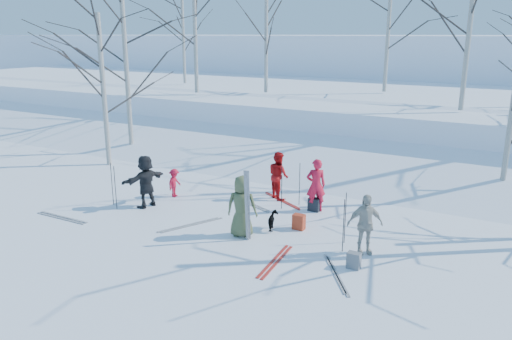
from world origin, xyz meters
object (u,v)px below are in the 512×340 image
Objects in this scene: skier_grey_west at (146,181)px; backpack_dark at (314,204)px; backpack_grey at (354,260)px; skier_cream_east at (365,224)px; backpack_red at (299,222)px; skier_red_north at (316,185)px; skier_redor_behind at (279,175)px; dog at (273,221)px; skier_red_seated at (174,183)px; skier_olive_center at (242,206)px.

backpack_dark is (4.62, 2.20, -0.61)m from skier_grey_west.
backpack_dark is at bearing 126.71° from backpack_grey.
backpack_red is at bearing 127.47° from skier_cream_east.
backpack_red is at bearing 62.96° from skier_red_north.
skier_redor_behind is 4.61m from skier_cream_east.
dog is 1.47× the size of backpack_dark.
skier_red_north reaches higher than backpack_red.
skier_red_seated is 2.33× the size of backpack_dark.
skier_grey_west is 4.92m from backpack_red.
skier_olive_center is at bearing -133.86° from backpack_red.
backpack_dark is (-2.29, 3.07, 0.01)m from backpack_grey.
dog is (1.12, -2.48, -0.52)m from skier_redor_behind.
dog is (-0.40, -1.95, -0.55)m from skier_red_north.
skier_red_seated is 0.62× the size of skier_cream_east.
skier_redor_behind is 1.03× the size of skier_cream_east.
skier_grey_west reaches higher than skier_red_seated.
dog is 0.70m from backpack_red.
skier_red_north is at bearing -164.71° from skier_redor_behind.
skier_olive_center reaches higher than skier_red_seated.
backpack_dark reaches higher than backpack_grey.
skier_red_north is 1.72× the size of skier_red_seated.
skier_cream_east reaches higher than backpack_red.
dog is 1.55× the size of backpack_grey.
skier_cream_east is 2.54× the size of dog.
skier_grey_west is at bearing -8.58° from skier_red_north.
skier_cream_east is 3.93× the size of backpack_grey.
skier_red_seated is 4.61m from backpack_dark.
skier_grey_west is at bearing -172.50° from backpack_red.
skier_olive_center is 4.01m from skier_red_seated.
skier_red_seated is (-3.00, -1.54, -0.30)m from skier_redor_behind.
skier_olive_center is 3.26m from backpack_grey.
skier_red_seated is at bearing -44.20° from skier_olive_center.
skier_red_north is 3.82× the size of backpack_red.
backpack_grey is (6.79, -2.08, -0.28)m from skier_red_seated.
skier_redor_behind reaches higher than backpack_dark.
backpack_dark is at bearing -4.60° from skier_red_north.
skier_red_north is at bearing 99.67° from skier_cream_east.
skier_red_north reaches higher than skier_cream_east.
backpack_grey is (2.66, -1.14, -0.06)m from dog.
skier_cream_east is 2.66m from dog.
skier_grey_west is 3.86× the size of backpack_red.
skier_olive_center is 4.30× the size of backpack_grey.
skier_red_seated is 2.22× the size of backpack_red.
backpack_red is at bearing -102.56° from skier_red_seated.
backpack_red is at bearing 109.22° from skier_grey_west.
skier_olive_center is 1.01× the size of skier_grey_west.
skier_grey_west is (-0.12, -1.20, 0.35)m from skier_red_seated.
skier_olive_center is at bearing -108.16° from backpack_dark.
skier_grey_west reaches higher than skier_redor_behind.
skier_redor_behind is at bearing 142.91° from skier_grey_west.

